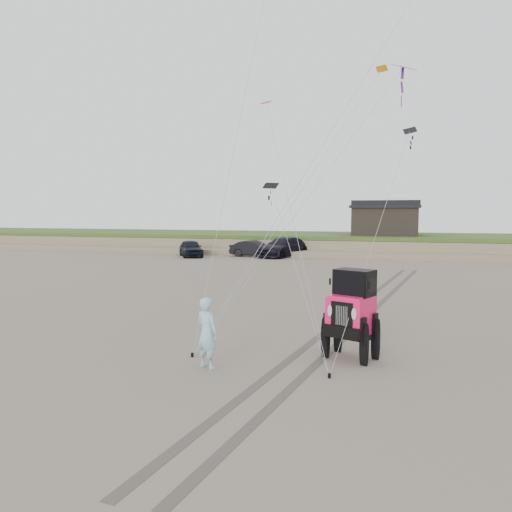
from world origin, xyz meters
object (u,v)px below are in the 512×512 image
object	(u,v)px
truck_c	(283,247)
jeep	(351,324)
cabin	(385,219)
man	(207,333)
truck_b	(254,249)
truck_a	(191,248)

from	to	relation	value
truck_c	jeep	bearing A→B (deg)	-52.60
cabin	man	world-z (taller)	cabin
cabin	truck_b	size ratio (longest dim) A/B	1.48
truck_a	truck_c	xyz separation A→B (m)	(7.93, 2.16, 0.11)
cabin	truck_b	world-z (taller)	cabin
truck_c	man	bearing A→B (deg)	-59.64
truck_c	jeep	size ratio (longest dim) A/B	1.11
jeep	man	size ratio (longest dim) A/B	2.84
man	truck_b	bearing A→B (deg)	-52.65
truck_a	truck_c	distance (m)	8.22
truck_a	truck_c	size ratio (longest dim) A/B	0.74
man	truck_a	bearing A→B (deg)	-42.43
truck_b	truck_c	size ratio (longest dim) A/B	0.73
jeep	man	world-z (taller)	jeep
man	cabin	bearing A→B (deg)	-71.74
truck_a	truck_c	world-z (taller)	truck_c
cabin	jeep	size ratio (longest dim) A/B	1.21
truck_a	jeep	size ratio (longest dim) A/B	0.82
cabin	truck_c	xyz separation A→B (m)	(-8.52, -6.59, -2.38)
truck_a	jeep	xyz separation A→B (m)	(16.58, -27.22, 0.24)
cabin	truck_c	size ratio (longest dim) A/B	1.09
truck_a	man	size ratio (longest dim) A/B	2.35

